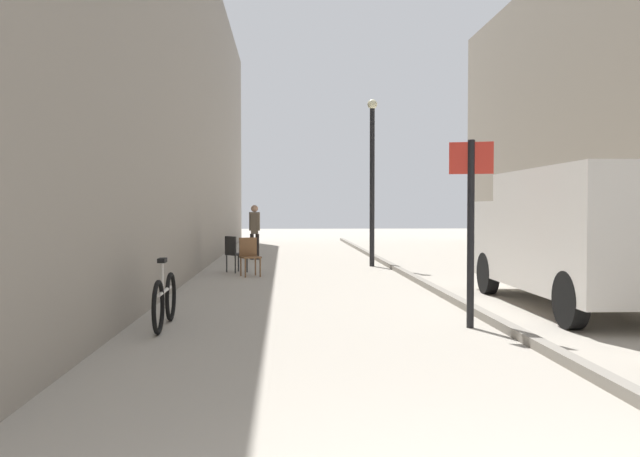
# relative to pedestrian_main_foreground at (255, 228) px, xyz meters

# --- Properties ---
(ground_plane) EXTENTS (80.00, 80.00, 0.00)m
(ground_plane) POSITION_rel_pedestrian_main_foreground_xyz_m (2.36, -7.18, -1.02)
(ground_plane) COLOR #A8A093
(building_facade_left) EXTENTS (2.94, 40.00, 9.16)m
(building_facade_left) POSITION_rel_pedestrian_main_foreground_xyz_m (-2.71, -7.18, 3.56)
(building_facade_left) COLOR gray
(building_facade_left) RESTS_ON ground_plane
(kerb_strip) EXTENTS (0.16, 40.00, 0.12)m
(kerb_strip) POSITION_rel_pedestrian_main_foreground_xyz_m (3.94, -7.18, -0.96)
(kerb_strip) COLOR gray
(kerb_strip) RESTS_ON ground_plane
(pedestrian_main_foreground) EXTENTS (0.35, 0.23, 1.77)m
(pedestrian_main_foreground) POSITION_rel_pedestrian_main_foreground_xyz_m (0.00, 0.00, 0.00)
(pedestrian_main_foreground) COLOR black
(pedestrian_main_foreground) RESTS_ON ground_plane
(delivery_van) EXTENTS (2.00, 5.43, 2.28)m
(delivery_van) POSITION_rel_pedestrian_main_foreground_xyz_m (5.77, -10.93, 0.21)
(delivery_van) COLOR silver
(delivery_van) RESTS_ON ground_plane
(street_sign_post) EXTENTS (0.59, 0.19, 2.60)m
(street_sign_post) POSITION_rel_pedestrian_main_foreground_xyz_m (3.53, -12.61, 0.52)
(street_sign_post) COLOR black
(street_sign_post) RESTS_ON ground_plane
(lamp_post) EXTENTS (0.28, 0.28, 4.76)m
(lamp_post) POSITION_rel_pedestrian_main_foreground_xyz_m (3.47, -2.75, 1.70)
(lamp_post) COLOR black
(lamp_post) RESTS_ON ground_plane
(bicycle_leaning) EXTENTS (0.10, 1.77, 0.98)m
(bicycle_leaning) POSITION_rel_pedestrian_main_foreground_xyz_m (-0.70, -12.38, -0.64)
(bicycle_leaning) COLOR black
(bicycle_leaning) RESTS_ON ground_plane
(cafe_chair_near_window) EXTENTS (0.62, 0.62, 0.94)m
(cafe_chair_near_window) POSITION_rel_pedestrian_main_foreground_xyz_m (-0.33, -4.43, -0.47)
(cafe_chair_near_window) COLOR black
(cafe_chair_near_window) RESTS_ON ground_plane
(cafe_chair_by_doorway) EXTENTS (0.57, 0.57, 0.94)m
(cafe_chair_by_doorway) POSITION_rel_pedestrian_main_foreground_xyz_m (0.11, -5.36, -0.47)
(cafe_chair_by_doorway) COLOR brown
(cafe_chair_by_doorway) RESTS_ON ground_plane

